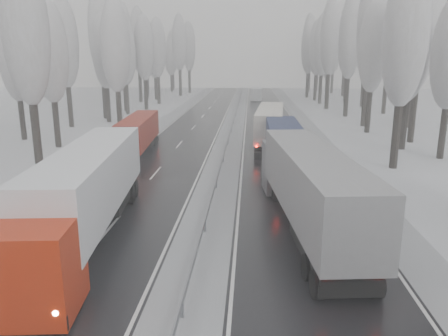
# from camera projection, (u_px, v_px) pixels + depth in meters

# --- Properties ---
(carriageway_right) EXTENTS (7.50, 200.00, 0.03)m
(carriageway_right) POSITION_uv_depth(u_px,v_px,m) (281.00, 158.00, 40.48)
(carriageway_right) COLOR black
(carriageway_right) RESTS_ON ground
(carriageway_left) EXTENTS (7.50, 200.00, 0.03)m
(carriageway_left) POSITION_uv_depth(u_px,v_px,m) (169.00, 157.00, 41.09)
(carriageway_left) COLOR black
(carriageway_left) RESTS_ON ground
(median_slush) EXTENTS (3.00, 200.00, 0.04)m
(median_slush) POSITION_uv_depth(u_px,v_px,m) (225.00, 158.00, 40.78)
(median_slush) COLOR #A9ACB1
(median_slush) RESTS_ON ground
(shoulder_right) EXTENTS (2.40, 200.00, 0.04)m
(shoulder_right) POSITION_uv_depth(u_px,v_px,m) (335.00, 159.00, 40.19)
(shoulder_right) COLOR #A9ACB1
(shoulder_right) RESTS_ON ground
(shoulder_left) EXTENTS (2.40, 200.00, 0.04)m
(shoulder_left) POSITION_uv_depth(u_px,v_px,m) (117.00, 156.00, 41.37)
(shoulder_left) COLOR #A9ACB1
(shoulder_left) RESTS_ON ground
(median_guardrail) EXTENTS (0.12, 200.00, 0.76)m
(median_guardrail) POSITION_uv_depth(u_px,v_px,m) (225.00, 152.00, 40.63)
(median_guardrail) COLOR slate
(median_guardrail) RESTS_ON ground
(tree_18) EXTENTS (3.60, 3.60, 16.58)m
(tree_18) POSITION_uv_depth(u_px,v_px,m) (405.00, 37.00, 34.46)
(tree_18) COLOR black
(tree_18) RESTS_ON ground
(tree_20) EXTENTS (3.60, 3.60, 15.71)m
(tree_20) POSITION_uv_depth(u_px,v_px,m) (412.00, 47.00, 42.27)
(tree_20) COLOR black
(tree_20) RESTS_ON ground
(tree_21) EXTENTS (3.60, 3.60, 18.62)m
(tree_21) POSITION_uv_depth(u_px,v_px,m) (422.00, 29.00, 45.56)
(tree_21) COLOR black
(tree_21) RESTS_ON ground
(tree_22) EXTENTS (3.60, 3.60, 15.86)m
(tree_22) POSITION_uv_depth(u_px,v_px,m) (373.00, 48.00, 52.40)
(tree_22) COLOR black
(tree_22) RESTS_ON ground
(tree_23) EXTENTS (3.60, 3.60, 13.55)m
(tree_23) POSITION_uv_depth(u_px,v_px,m) (414.00, 60.00, 56.27)
(tree_23) COLOR black
(tree_23) RESTS_ON ground
(tree_24) EXTENTS (3.60, 3.60, 20.49)m
(tree_24) POSITION_uv_depth(u_px,v_px,m) (371.00, 26.00, 56.88)
(tree_24) COLOR black
(tree_24) RESTS_ON ground
(tree_25) EXTENTS (3.60, 3.60, 19.44)m
(tree_25) POSITION_uv_depth(u_px,v_px,m) (413.00, 32.00, 60.51)
(tree_25) COLOR black
(tree_25) RESTS_ON ground
(tree_26) EXTENTS (3.60, 3.60, 18.78)m
(tree_26) POSITION_uv_depth(u_px,v_px,m) (350.00, 38.00, 67.09)
(tree_26) COLOR black
(tree_26) RESTS_ON ground
(tree_27) EXTENTS (3.60, 3.60, 17.62)m
(tree_27) POSITION_uv_depth(u_px,v_px,m) (389.00, 44.00, 70.72)
(tree_27) COLOR black
(tree_27) RESTS_ON ground
(tree_28) EXTENTS (3.60, 3.60, 19.62)m
(tree_28) POSITION_uv_depth(u_px,v_px,m) (330.00, 37.00, 77.37)
(tree_28) COLOR black
(tree_28) RESTS_ON ground
(tree_29) EXTENTS (3.60, 3.60, 18.11)m
(tree_29) POSITION_uv_depth(u_px,v_px,m) (366.00, 44.00, 81.05)
(tree_29) COLOR black
(tree_29) RESTS_ON ground
(tree_30) EXTENTS (3.60, 3.60, 17.86)m
(tree_30) POSITION_uv_depth(u_px,v_px,m) (322.00, 46.00, 87.07)
(tree_30) COLOR black
(tree_30) RESTS_ON ground
(tree_31) EXTENTS (3.60, 3.60, 18.58)m
(tree_31) POSITION_uv_depth(u_px,v_px,m) (348.00, 44.00, 90.48)
(tree_31) COLOR black
(tree_31) RESTS_ON ground
(tree_32) EXTENTS (3.60, 3.60, 17.33)m
(tree_32) POSITION_uv_depth(u_px,v_px,m) (317.00, 48.00, 94.41)
(tree_32) COLOR black
(tree_32) RESTS_ON ground
(tree_33) EXTENTS (3.60, 3.60, 14.33)m
(tree_33) POSITION_uv_depth(u_px,v_px,m) (328.00, 57.00, 98.57)
(tree_33) COLOR black
(tree_33) RESTS_ON ground
(tree_34) EXTENTS (3.60, 3.60, 17.63)m
(tree_34) POSITION_uv_depth(u_px,v_px,m) (309.00, 48.00, 101.30)
(tree_34) COLOR black
(tree_34) RESTS_ON ground
(tree_35) EXTENTS (3.60, 3.60, 18.25)m
(tree_35) POSITION_uv_depth(u_px,v_px,m) (345.00, 47.00, 104.54)
(tree_35) COLOR black
(tree_35) RESTS_ON ground
(tree_36) EXTENTS (3.60, 3.60, 20.23)m
(tree_36) POSITION_uv_depth(u_px,v_px,m) (309.00, 42.00, 110.35)
(tree_36) COLOR black
(tree_36) RESTS_ON ground
(tree_37) EXTENTS (3.60, 3.60, 16.37)m
(tree_37) POSITION_uv_depth(u_px,v_px,m) (334.00, 52.00, 114.41)
(tree_37) COLOR black
(tree_37) RESTS_ON ground
(tree_38) EXTENTS (3.60, 3.60, 17.97)m
(tree_38) POSITION_uv_depth(u_px,v_px,m) (310.00, 49.00, 120.83)
(tree_38) COLOR black
(tree_38) RESTS_ON ground
(tree_39) EXTENTS (3.60, 3.60, 16.19)m
(tree_39) POSITION_uv_depth(u_px,v_px,m) (318.00, 53.00, 124.81)
(tree_39) COLOR black
(tree_39) RESTS_ON ground
(tree_58) EXTENTS (3.60, 3.60, 17.21)m
(tree_58) POSITION_uv_depth(u_px,v_px,m) (25.00, 31.00, 33.69)
(tree_58) COLOR black
(tree_58) RESTS_ON ground
(tree_60) EXTENTS (3.60, 3.60, 14.84)m
(tree_60) POSITION_uv_depth(u_px,v_px,m) (50.00, 53.00, 43.54)
(tree_60) COLOR black
(tree_60) RESTS_ON ground
(tree_61) EXTENTS (3.60, 3.60, 13.95)m
(tree_61) POSITION_uv_depth(u_px,v_px,m) (15.00, 58.00, 47.89)
(tree_61) COLOR black
(tree_61) RESTS_ON ground
(tree_62) EXTENTS (3.60, 3.60, 16.04)m
(tree_62) POSITION_uv_depth(u_px,v_px,m) (116.00, 47.00, 52.36)
(tree_62) COLOR black
(tree_62) RESTS_ON ground
(tree_63) EXTENTS (3.60, 3.60, 16.88)m
(tree_63) POSITION_uv_depth(u_px,v_px,m) (65.00, 44.00, 56.56)
(tree_63) COLOR black
(tree_63) RESTS_ON ground
(tree_64) EXTENTS (3.60, 3.60, 15.42)m
(tree_64) POSITION_uv_depth(u_px,v_px,m) (105.00, 52.00, 61.40)
(tree_64) COLOR black
(tree_64) RESTS_ON ground
(tree_65) EXTENTS (3.60, 3.60, 19.48)m
(tree_65) POSITION_uv_depth(u_px,v_px,m) (100.00, 34.00, 64.75)
(tree_65) COLOR black
(tree_65) RESTS_ON ground
(tree_66) EXTENTS (3.60, 3.60, 15.23)m
(tree_66) POSITION_uv_depth(u_px,v_px,m) (125.00, 53.00, 70.75)
(tree_66) COLOR black
(tree_66) RESTS_ON ground
(tree_67) EXTENTS (3.60, 3.60, 17.09)m
(tree_67) POSITION_uv_depth(u_px,v_px,m) (123.00, 46.00, 74.41)
(tree_67) COLOR black
(tree_67) RESTS_ON ground
(tree_68) EXTENTS (3.60, 3.60, 16.65)m
(tree_68) POSITION_uv_depth(u_px,v_px,m) (144.00, 48.00, 76.99)
(tree_68) COLOR black
(tree_68) RESTS_ON ground
(tree_69) EXTENTS (3.60, 3.60, 19.35)m
(tree_69) POSITION_uv_depth(u_px,v_px,m) (123.00, 39.00, 80.72)
(tree_69) COLOR black
(tree_69) RESTS_ON ground
(tree_70) EXTENTS (3.60, 3.60, 17.09)m
(tree_70) POSITION_uv_depth(u_px,v_px,m) (157.00, 48.00, 86.66)
(tree_70) COLOR black
(tree_70) RESTS_ON ground
(tree_71) EXTENTS (3.60, 3.60, 19.61)m
(tree_71) POSITION_uv_depth(u_px,v_px,m) (138.00, 41.00, 90.42)
(tree_71) COLOR black
(tree_71) RESTS_ON ground
(tree_72) EXTENTS (3.60, 3.60, 15.11)m
(tree_72) POSITION_uv_depth(u_px,v_px,m) (155.00, 55.00, 96.17)
(tree_72) COLOR black
(tree_72) RESTS_ON ground
(tree_73) EXTENTS (3.60, 3.60, 17.22)m
(tree_73) POSITION_uv_depth(u_px,v_px,m) (146.00, 49.00, 99.88)
(tree_73) COLOR black
(tree_73) RESTS_ON ground
(tree_74) EXTENTS (3.60, 3.60, 19.68)m
(tree_74) POSITION_uv_depth(u_px,v_px,m) (179.00, 43.00, 105.68)
(tree_74) COLOR black
(tree_74) RESTS_ON ground
(tree_75) EXTENTS (3.60, 3.60, 18.60)m
(tree_75) POSITION_uv_depth(u_px,v_px,m) (146.00, 46.00, 110.25)
(tree_75) COLOR black
(tree_75) RESTS_ON ground
(tree_76) EXTENTS (3.60, 3.60, 18.55)m
(tree_76) POSITION_uv_depth(u_px,v_px,m) (189.00, 47.00, 114.89)
(tree_76) COLOR black
(tree_76) RESTS_ON ground
(tree_77) EXTENTS (3.60, 3.60, 14.32)m
(tree_77) POSITION_uv_depth(u_px,v_px,m) (171.00, 58.00, 119.74)
(tree_77) COLOR black
(tree_77) RESTS_ON ground
(tree_78) EXTENTS (3.60, 3.60, 19.55)m
(tree_78) POSITION_uv_depth(u_px,v_px,m) (180.00, 45.00, 121.32)
(tree_78) COLOR black
(tree_78) RESTS_ON ground
(tree_79) EXTENTS (3.60, 3.60, 17.07)m
(tree_79) POSITION_uv_depth(u_px,v_px,m) (172.00, 51.00, 125.73)
(tree_79) COLOR black
(tree_79) RESTS_ON ground
(truck_grey_tarp) EXTENTS (4.55, 17.71, 4.50)m
(truck_grey_tarp) POSITION_uv_depth(u_px,v_px,m) (307.00, 183.00, 23.15)
(truck_grey_tarp) COLOR #48484C
(truck_grey_tarp) RESTS_ON ground
(truck_blue_box) EXTENTS (2.51, 15.71, 4.02)m
(truck_blue_box) POSITION_uv_depth(u_px,v_px,m) (284.00, 146.00, 34.38)
(truck_blue_box) COLOR #1D2848
(truck_blue_box) RESTS_ON ground
(truck_cream_box) EXTENTS (3.70, 16.05, 4.08)m
(truck_cream_box) POSITION_uv_depth(u_px,v_px,m) (270.00, 123.00, 46.24)
(truck_cream_box) COLOR #B8B2A3
(truck_cream_box) RESTS_ON ground
(box_truck_distant) EXTENTS (2.52, 7.72, 2.87)m
(box_truck_distant) POSITION_uv_depth(u_px,v_px,m) (256.00, 94.00, 95.88)
(box_truck_distant) COLOR silver
(box_truck_distant) RESTS_ON ground
(truck_red_white) EXTENTS (4.50, 17.89, 4.55)m
(truck_red_white) POSITION_uv_depth(u_px,v_px,m) (86.00, 190.00, 21.68)
(truck_red_white) COLOR #B32409
(truck_red_white) RESTS_ON ground
(truck_red_red) EXTENTS (3.24, 14.27, 3.63)m
(truck_red_red) POSITION_uv_depth(u_px,v_px,m) (137.00, 135.00, 40.63)
(truck_red_red) COLOR red
(truck_red_red) RESTS_ON ground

